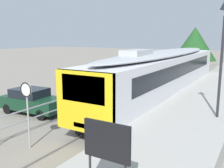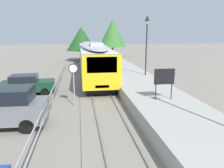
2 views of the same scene
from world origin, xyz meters
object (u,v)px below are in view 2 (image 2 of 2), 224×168
at_px(platform_lamp_mid_platform, 147,34).
at_px(parked_suv_grey, 0,107).
at_px(speed_limit_sign, 73,74).
at_px(platform_notice_board, 164,78).
at_px(parked_hatchback_dark_green, 27,84).
at_px(commuter_train, 93,56).

distance_m(platform_lamp_mid_platform, parked_suv_grey, 13.55).
xyz_separation_m(speed_limit_sign, parked_suv_grey, (-3.59, -2.83, -1.06)).
relative_size(platform_lamp_mid_platform, speed_limit_sign, 1.91).
distance_m(platform_notice_board, parked_hatchback_dark_green, 10.67).
bearing_deg(parked_suv_grey, speed_limit_sign, 38.18).
height_order(commuter_train, platform_lamp_mid_platform, platform_lamp_mid_platform).
height_order(platform_lamp_mid_platform, platform_notice_board, platform_lamp_mid_platform).
xyz_separation_m(commuter_train, parked_suv_grey, (-5.55, -13.92, -1.09)).
distance_m(platform_lamp_mid_platform, platform_notice_board, 8.18).
xyz_separation_m(platform_lamp_mid_platform, parked_suv_grey, (-10.07, -8.33, -3.56)).
height_order(commuter_train, parked_suv_grey, commuter_train).
height_order(parked_suv_grey, parked_hatchback_dark_green, parked_suv_grey).
height_order(speed_limit_sign, parked_hatchback_dark_green, speed_limit_sign).
bearing_deg(parked_hatchback_dark_green, commuter_train, 53.14).
xyz_separation_m(platform_notice_board, speed_limit_sign, (-5.18, 2.19, -0.06)).
bearing_deg(commuter_train, platform_lamp_mid_platform, -51.02).
xyz_separation_m(commuter_train, platform_lamp_mid_platform, (4.52, -5.59, 2.47)).
bearing_deg(speed_limit_sign, platform_lamp_mid_platform, 40.35).
bearing_deg(platform_lamp_mid_platform, parked_hatchback_dark_green, -169.13).
relative_size(speed_limit_sign, parked_hatchback_dark_green, 0.68).
height_order(speed_limit_sign, parked_suv_grey, speed_limit_sign).
bearing_deg(commuter_train, parked_hatchback_dark_green, -126.86).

